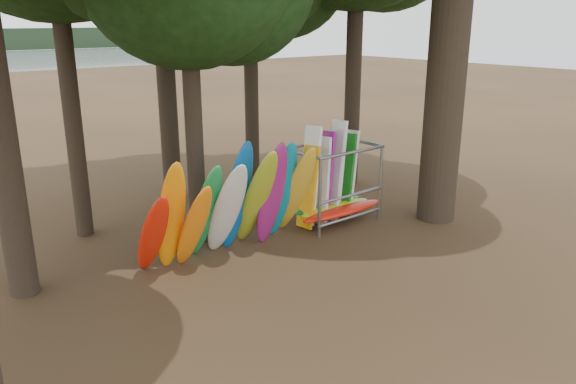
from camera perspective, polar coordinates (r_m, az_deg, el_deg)
ground at (r=13.63m, az=2.85°, el=-7.36°), size 120.00×120.00×0.00m
kayak_row at (r=13.67m, az=-5.39°, el=-1.34°), size 4.91×2.10×3.10m
storage_rack at (r=16.23m, az=4.53°, el=0.61°), size 3.02×1.57×2.88m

